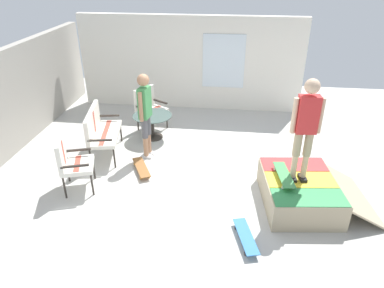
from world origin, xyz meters
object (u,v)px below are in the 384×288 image
Objects in this scene: skate_ramp at (301,191)px; patio_chair_by_wall at (70,160)px; person_skater at (306,124)px; patio_chair_near_house at (148,105)px; skateboard_spare at (246,236)px; patio_table at (153,122)px; skateboard_on_ramp at (284,175)px; person_watching at (145,110)px; patio_bench at (99,128)px; skateboard_by_bench at (141,168)px.

patio_chair_by_wall is (-0.05, 4.04, 0.37)m from skate_ramp.
skate_ramp is at bearing -91.86° from person_skater.
skateboard_spare is (-3.74, -2.34, -0.53)m from patio_chair_near_house.
patio_table is 1.10× the size of skateboard_on_ramp.
patio_chair_by_wall is at bearing 164.31° from patio_chair_near_house.
skate_ramp is 1.09× the size of person_watching.
skateboard_on_ramp is at bearing 95.98° from skate_ramp.
person_watching is 2.20× the size of skateboard_on_ramp.
skateboard_on_ramp is (-1.29, -3.65, -0.04)m from patio_bench.
skateboard_on_ramp is (-0.03, 0.32, 0.33)m from skate_ramp.
skateboard_spare is at bearing -138.94° from person_watching.
patio_chair_near_house reaches higher than skateboard_on_ramp.
patio_table is 3.52m from skateboard_on_ramp.
person_watching is (1.36, -1.06, 0.45)m from patio_chair_by_wall.
skateboard_by_bench is 0.97× the size of skateboard_spare.
skateboard_on_ramp is at bearing -132.80° from patio_chair_near_house.
patio_chair_by_wall is at bearing 124.30° from skateboard_by_bench.
skateboard_by_bench is 2.67m from skateboard_spare.
patio_table reaches higher than skateboard_by_bench.
skate_ramp is 3.76m from patio_table.
patio_chair_near_house is at bearing 50.52° from skate_ramp.
patio_table is (0.92, -0.92, -0.21)m from patio_bench.
patio_chair_near_house is at bearing 47.20° from skateboard_on_ramp.
person_skater is at bearing 88.14° from skate_ramp.
person_skater reaches higher than skateboard_by_bench.
skateboard_by_bench is 2.78m from skateboard_on_ramp.
patio_chair_near_house is 4.01m from skateboard_on_ramp.
patio_bench is 0.77× the size of person_skater.
patio_table reaches higher than skateboard_spare.
patio_chair_by_wall is at bearing 90.82° from person_skater.
person_watching reaches higher than skateboard_by_bench.
skateboard_spare is 1.01× the size of skateboard_on_ramp.
skate_ramp is at bearing -107.55° from patio_bench.
patio_chair_by_wall is 3.31m from skateboard_spare.
patio_chair_near_house is 1.24× the size of skateboard_spare.
skate_ramp is at bearing -129.48° from patio_chair_near_house.
skateboard_by_bench is at bearing -55.70° from patio_chair_by_wall.
skateboard_on_ramp is at bearing -116.80° from person_watching.
skateboard_on_ramp is at bearing -109.47° from patio_bench.
patio_table is 3.84m from person_skater.
patio_bench is at bearing 72.10° from person_skater.
skateboard_by_bench is (0.68, 2.87, -1.42)m from person_skater.
person_skater reaches higher than patio_chair_near_house.
patio_chair_by_wall is 0.59× the size of person_skater.
person_skater is (-2.17, -2.96, 1.10)m from patio_table.
person_watching is 1.04× the size of person_skater.
patio_chair_by_wall is (-1.31, 0.06, -0.00)m from patio_bench.
patio_chair_near_house reaches higher than patio_table.
person_skater is at bearing -130.27° from patio_chair_near_house.
patio_chair_by_wall reaches higher than patio_table.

